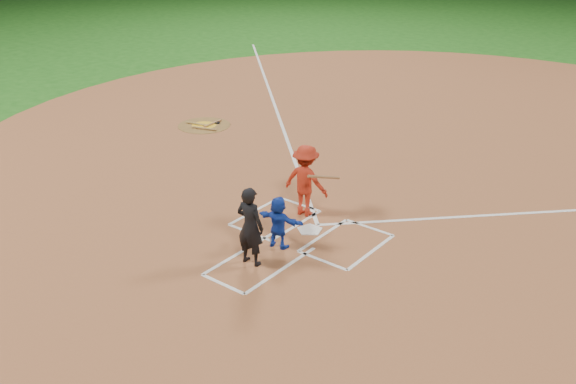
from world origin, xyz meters
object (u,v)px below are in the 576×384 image
Objects in this scene: on_deck_circle at (204,125)px; umpire at (250,226)px; home_plate at (310,230)px; catcher at (278,222)px; batter_at_plate at (306,181)px.

on_deck_circle is 1.03× the size of umpire.
catcher is at bearing 84.93° from home_plate.
batter_at_plate reaches higher than on_deck_circle.
catcher reaches higher than home_plate.
catcher is at bearing -73.36° from batter_at_plate.
home_plate is at bearing -97.54° from umpire.
batter_at_plate is (-0.56, 0.60, 0.84)m from home_plate.
catcher is 0.69× the size of umpire.
on_deck_circle is at bearing -41.23° from catcher.
batter_at_plate reaches higher than home_plate.
umpire is 2.50m from batter_at_plate.
umpire reaches higher than catcher.
batter_at_plate is (-0.46, 2.46, 0.02)m from umpire.
umpire is (6.89, -5.60, 0.82)m from on_deck_circle.
on_deck_circle is (-6.99, 3.74, -0.00)m from home_plate.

